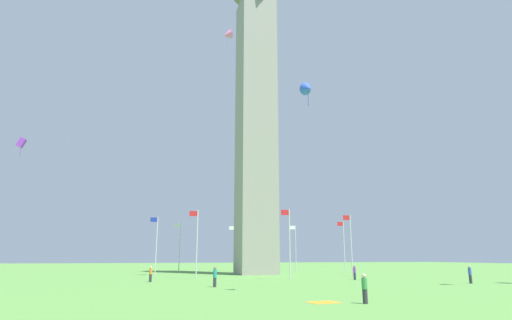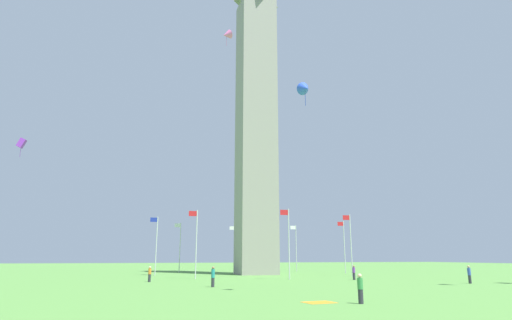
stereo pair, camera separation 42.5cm
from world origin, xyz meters
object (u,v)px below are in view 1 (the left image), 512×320
(obelisk_monument, at_px, (256,111))
(kite_purple_box, at_px, (21,143))
(flagpole_se, at_px, (351,242))
(flagpole_nw, at_px, (179,245))
(person_orange_shirt, at_px, (151,274))
(kite_pink_delta, at_px, (227,35))
(person_purple_shirt, at_px, (355,273))
(kite_blue_delta, at_px, (308,89))
(person_blue_shirt, at_px, (470,274))
(flagpole_ne, at_px, (197,241))
(flagpole_w, at_px, (234,246))
(person_green_shirt, at_px, (365,289))
(person_teal_shirt, at_px, (215,277))
(flagpole_n, at_px, (156,243))
(flagpole_e, at_px, (289,240))
(picnic_blanket_near_first_person, at_px, (323,302))
(flagpole_s, at_px, (344,245))
(flagpole_sw, at_px, (295,246))

(obelisk_monument, bearing_deg, kite_purple_box, 9.21)
(flagpole_se, relative_size, flagpole_nw, 1.00)
(person_orange_shirt, bearing_deg, kite_pink_delta, -33.86)
(person_purple_shirt, xyz_separation_m, kite_blue_delta, (12.59, 17.22, 14.60))
(person_purple_shirt, xyz_separation_m, person_blue_shirt, (-7.99, 9.17, 0.06))
(flagpole_ne, relative_size, flagpole_w, 1.00)
(person_green_shirt, height_order, person_teal_shirt, person_teal_shirt)
(flagpole_n, distance_m, kite_blue_delta, 37.83)
(person_orange_shirt, bearing_deg, person_purple_shirt, -69.92)
(flagpole_e, bearing_deg, kite_pink_delta, -33.19)
(person_teal_shirt, bearing_deg, flagpole_nw, 53.34)
(person_green_shirt, distance_m, picnic_blanket_near_first_person, 2.55)
(person_purple_shirt, distance_m, kite_purple_box, 44.56)
(person_teal_shirt, xyz_separation_m, person_orange_shirt, (5.23, -9.49, -0.08))
(obelisk_monument, relative_size, person_teal_shirt, 29.27)
(flagpole_w, distance_m, picnic_blanket_near_first_person, 55.13)
(obelisk_monument, bearing_deg, flagpole_se, 134.84)
(flagpole_se, xyz_separation_m, kite_blue_delta, (16.17, 24.45, 10.86))
(flagpole_n, relative_size, kite_blue_delta, 4.10)
(flagpole_ne, height_order, person_orange_shirt, flagpole_ne)
(kite_blue_delta, height_order, kite_pink_delta, kite_pink_delta)
(person_orange_shirt, bearing_deg, obelisk_monument, -20.44)
(flagpole_ne, xyz_separation_m, person_orange_shirt, (5.50, 5.07, -3.76))
(flagpole_se, distance_m, person_blue_shirt, 17.38)
(flagpole_e, xyz_separation_m, kite_blue_delta, (5.61, 20.08, 10.86))
(flagpole_e, xyz_separation_m, person_purple_shirt, (-6.99, 2.85, -3.74))
(flagpole_e, distance_m, flagpole_s, 21.13)
(flagpole_sw, bearing_deg, flagpole_w, -22.50)
(kite_pink_delta, xyz_separation_m, picnic_blanket_near_first_person, (-0.12, 29.25, -33.31))
(flagpole_w, height_order, person_blue_shirt, flagpole_w)
(obelisk_monument, bearing_deg, person_blue_shirt, 118.95)
(person_green_shirt, bearing_deg, kite_pink_delta, 44.84)
(person_blue_shirt, xyz_separation_m, person_orange_shirt, (31.04, -11.33, -0.07))
(kite_blue_delta, bearing_deg, obelisk_monument, -99.19)
(flagpole_e, distance_m, kite_pink_delta, 29.97)
(picnic_blanket_near_first_person, bearing_deg, person_blue_shirt, -150.16)
(flagpole_nw, relative_size, person_teal_shirt, 4.68)
(person_teal_shirt, relative_size, person_blue_shirt, 1.01)
(person_purple_shirt, height_order, kite_purple_box, kite_purple_box)
(obelisk_monument, distance_m, flagpole_ne, 26.24)
(person_green_shirt, height_order, person_orange_shirt, person_green_shirt)
(flagpole_e, xyz_separation_m, flagpole_se, (-10.57, -4.38, 0.00))
(obelisk_monument, height_order, person_teal_shirt, obelisk_monument)
(obelisk_monument, relative_size, person_purple_shirt, 31.51)
(person_teal_shirt, relative_size, person_purple_shirt, 1.08)
(obelisk_monument, relative_size, person_orange_shirt, 31.91)
(flagpole_e, bearing_deg, flagpole_ne, -22.50)
(obelisk_monument, distance_m, person_green_shirt, 48.32)
(person_teal_shirt, height_order, person_blue_shirt, person_teal_shirt)
(flagpole_ne, relative_size, kite_purple_box, 3.29)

